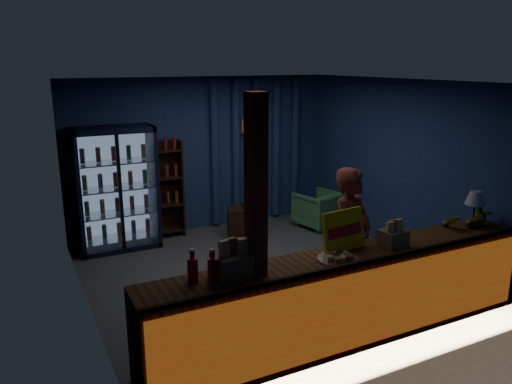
# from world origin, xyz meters

# --- Properties ---
(ground) EXTENTS (4.60, 4.60, 0.00)m
(ground) POSITION_xyz_m (0.00, 0.00, 0.00)
(ground) COLOR #515154
(ground) RESTS_ON ground
(room_walls) EXTENTS (4.60, 4.60, 4.60)m
(room_walls) POSITION_xyz_m (0.00, 0.00, 1.57)
(room_walls) COLOR navy
(room_walls) RESTS_ON ground
(counter) EXTENTS (4.40, 0.57, 0.99)m
(counter) POSITION_xyz_m (0.00, -1.91, 0.48)
(counter) COLOR brown
(counter) RESTS_ON ground
(support_post) EXTENTS (0.16, 0.16, 2.60)m
(support_post) POSITION_xyz_m (-1.05, -1.90, 1.30)
(support_post) COLOR maroon
(support_post) RESTS_ON ground
(beverage_cooler) EXTENTS (1.20, 0.62, 1.90)m
(beverage_cooler) POSITION_xyz_m (-1.55, 1.92, 0.93)
(beverage_cooler) COLOR black
(beverage_cooler) RESTS_ON ground
(bottle_shelf) EXTENTS (0.50, 0.28, 1.60)m
(bottle_shelf) POSITION_xyz_m (-0.70, 2.06, 0.79)
(bottle_shelf) COLOR #381C11
(bottle_shelf) RESTS_ON ground
(curtain_folds) EXTENTS (1.74, 0.14, 2.50)m
(curtain_folds) POSITION_xyz_m (1.00, 2.14, 1.30)
(curtain_folds) COLOR navy
(curtain_folds) RESTS_ON room_walls
(framed_picture) EXTENTS (0.36, 0.04, 0.28)m
(framed_picture) POSITION_xyz_m (0.85, 2.10, 1.75)
(framed_picture) COLOR gold
(framed_picture) RESTS_ON room_walls
(shopkeeper) EXTENTS (0.74, 0.63, 1.71)m
(shopkeeper) POSITION_xyz_m (0.42, -1.40, 0.85)
(shopkeeper) COLOR maroon
(shopkeeper) RESTS_ON ground
(green_chair) EXTENTS (0.82, 0.83, 0.63)m
(green_chair) POSITION_xyz_m (1.80, 1.32, 0.32)
(green_chair) COLOR #53A763
(green_chair) RESTS_ON ground
(side_table) EXTENTS (0.63, 0.54, 0.58)m
(side_table) POSITION_xyz_m (0.42, 1.44, 0.25)
(side_table) COLOR #381C11
(side_table) RESTS_ON ground
(yellow_sign) EXTENTS (0.54, 0.17, 0.43)m
(yellow_sign) POSITION_xyz_m (0.02, -1.78, 1.16)
(yellow_sign) COLOR yellow
(yellow_sign) RESTS_ON counter
(soda_bottles) EXTENTS (0.57, 0.18, 0.31)m
(soda_bottles) POSITION_xyz_m (-1.39, -1.85, 1.08)
(soda_bottles) COLOR red
(soda_bottles) RESTS_ON counter
(snack_box_left) EXTENTS (0.36, 0.31, 0.36)m
(snack_box_left) POSITION_xyz_m (-1.26, -1.86, 1.08)
(snack_box_left) COLOR #A77D51
(snack_box_left) RESTS_ON counter
(snack_box_centre) EXTENTS (0.28, 0.24, 0.28)m
(snack_box_centre) POSITION_xyz_m (0.57, -1.92, 1.05)
(snack_box_centre) COLOR #A77D51
(snack_box_centre) RESTS_ON counter
(pastry_tray) EXTENTS (0.42, 0.42, 0.07)m
(pastry_tray) POSITION_xyz_m (-0.18, -1.98, 0.97)
(pastry_tray) COLOR silver
(pastry_tray) RESTS_ON counter
(banana_bunches) EXTENTS (0.79, 0.30, 0.17)m
(banana_bunches) POSITION_xyz_m (1.82, -1.79, 1.04)
(banana_bunches) COLOR gold
(banana_bunches) RESTS_ON counter
(table_lamp) EXTENTS (0.23, 0.23, 0.45)m
(table_lamp) POSITION_xyz_m (1.78, -1.90, 1.30)
(table_lamp) COLOR black
(table_lamp) RESTS_ON counter
(pineapple) EXTENTS (0.17, 0.17, 0.29)m
(pineapple) POSITION_xyz_m (1.93, -1.86, 1.07)
(pineapple) COLOR #8F621A
(pineapple) RESTS_ON counter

